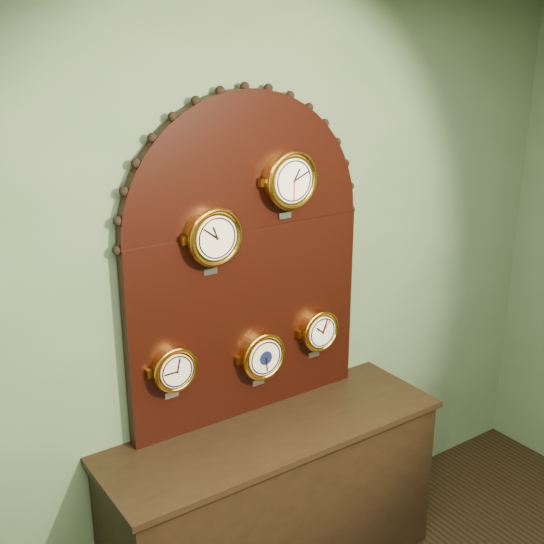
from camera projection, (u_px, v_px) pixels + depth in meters
wall_back at (241, 295)px, 3.23m from camera, size 4.00×0.00×4.00m
shop_counter at (274, 506)px, 3.34m from camera, size 1.60×0.50×0.80m
display_board at (247, 250)px, 3.11m from camera, size 1.26×0.06×1.53m
roman_clock at (213, 237)px, 2.91m from camera, size 0.26×0.08×0.31m
arabic_clock at (290, 180)px, 3.06m from camera, size 0.26×0.08×0.31m
hygrometer at (174, 369)px, 2.98m from camera, size 0.20×0.08×0.26m
barometer at (262, 356)px, 3.24m from camera, size 0.23×0.08×0.28m
tide_clock at (318, 330)px, 3.41m from camera, size 0.21×0.08×0.26m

